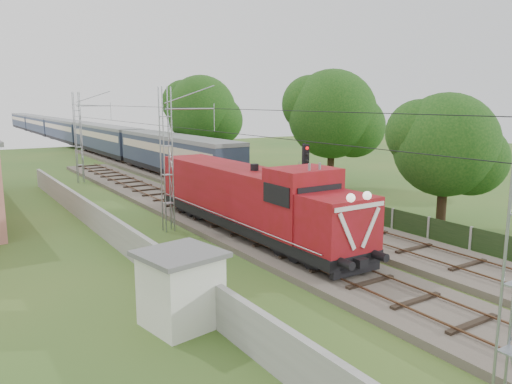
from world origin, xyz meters
TOP-DOWN VIEW (x-y plane):
  - ground at (0.00, 0.00)m, footprint 140.00×140.00m
  - track_main at (0.00, 7.00)m, footprint 4.20×70.00m
  - track_side at (5.00, 20.00)m, footprint 4.20×80.00m
  - catenary at (-2.95, 12.00)m, footprint 3.31×70.00m
  - boundary_wall at (-6.50, 12.00)m, footprint 0.25×40.00m
  - fence at (8.00, 3.00)m, footprint 0.12×32.00m
  - locomotive at (0.00, 8.14)m, footprint 2.89×16.49m
  - coach_rake at (5.00, 74.54)m, footprint 3.00×111.98m
  - signal_post at (3.19, 7.59)m, footprint 0.54×0.43m
  - relay_hut at (-7.40, 0.52)m, footprint 2.80×2.80m
  - tree_a at (9.85, 3.60)m, footprint 5.95×5.67m
  - tree_b at (13.69, 17.32)m, footprint 7.54×7.18m
  - tree_c at (9.89, 33.40)m, footprint 7.62×7.26m
  - tree_d at (12.37, 37.13)m, footprint 5.86×5.58m

SIDE VIEW (x-z plane):
  - ground at x=0.00m, z-range 0.00..0.00m
  - track_main at x=0.00m, z-range -0.04..0.41m
  - track_side at x=5.00m, z-range -0.04..0.41m
  - fence at x=8.00m, z-range 0.00..1.20m
  - boundary_wall at x=-6.50m, z-range 0.00..1.50m
  - relay_hut at x=-7.40m, z-range 0.01..2.51m
  - locomotive at x=0.00m, z-range 0.08..4.27m
  - coach_rake at x=5.00m, z-range 0.76..4.22m
  - signal_post at x=3.19m, z-range 0.93..5.91m
  - catenary at x=-2.95m, z-range 0.05..8.05m
  - tree_d at x=12.37m, z-range 0.94..8.54m
  - tree_a at x=9.85m, z-range 0.95..8.67m
  - tree_b at x=13.69m, z-range 1.21..10.99m
  - tree_c at x=9.89m, z-range 1.22..11.10m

